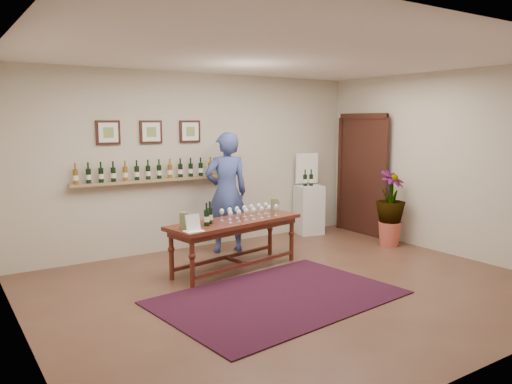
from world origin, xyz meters
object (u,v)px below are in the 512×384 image
display_pedestal (309,210)px  person (226,193)px  tasting_table (235,227)px  potted_plant (390,208)px

display_pedestal → person: person is taller
person → tasting_table: bearing=81.0°
tasting_table → display_pedestal: 2.57m
potted_plant → tasting_table: bearing=175.0°
person → potted_plant: bearing=168.6°
potted_plant → person: bearing=154.6°
potted_plant → person: size_ratio=0.57×
display_pedestal → tasting_table: bearing=-152.4°
tasting_table → person: (0.39, 0.91, 0.34)m
tasting_table → display_pedestal: display_pedestal is taller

